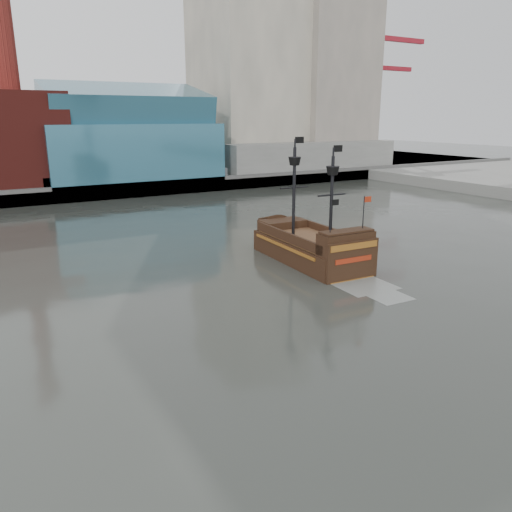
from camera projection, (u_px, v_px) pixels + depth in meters
ground at (322, 356)px, 28.56m from camera, size 400.00×400.00×0.00m
promenade_far at (55, 177)px, 104.90m from camera, size 220.00×60.00×2.00m
seawall at (85, 193)px, 80.25m from camera, size 220.00×1.00×2.60m
skyline at (77, 55)px, 94.84m from camera, size 149.00×45.00×62.00m
crane_a at (374, 93)px, 129.65m from camera, size 22.50×4.00×32.25m
crane_b at (374, 108)px, 143.57m from camera, size 19.10×4.00×26.25m
pirate_ship at (311, 250)px, 46.88m from camera, size 5.82×16.64×12.31m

